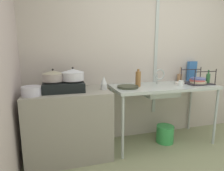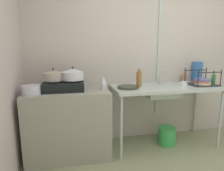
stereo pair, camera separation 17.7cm
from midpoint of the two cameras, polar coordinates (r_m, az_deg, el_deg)
wall_back at (r=3.06m, az=10.69°, el=8.10°), size 4.67×0.10×2.49m
wall_metal_strip at (r=3.01m, az=11.61°, el=10.40°), size 0.05×0.01×1.99m
counter_concrete at (r=2.55m, az=-14.93°, el=-11.24°), size 1.03×0.63×0.87m
counter_sink at (r=2.79m, az=13.62°, el=-1.26°), size 1.51×0.63×0.87m
stove at (r=2.41m, az=-16.58°, el=-0.22°), size 0.49×0.37×0.13m
pot_on_left_burner at (r=2.39m, az=-19.57°, el=2.78°), size 0.26×0.26×0.15m
pot_on_right_burner at (r=2.39m, az=-13.93°, el=3.25°), size 0.28×0.28×0.17m
pot_beside_stove at (r=2.31m, az=-25.30°, el=-1.52°), size 0.22×0.22×0.10m
percolator at (r=2.40m, az=-4.63°, el=0.73°), size 0.08×0.08×0.17m
sink_basin at (r=2.75m, az=12.89°, el=-1.62°), size 0.48×0.29×0.15m
faucet at (r=2.82m, az=12.50°, el=3.16°), size 0.16×0.09×0.23m
frying_pan at (r=2.52m, az=2.84°, el=-0.43°), size 0.29×0.29×0.03m
dish_rack at (r=3.07m, az=23.17°, el=1.30°), size 0.38×0.33×0.24m
cup_by_rack at (r=2.84m, az=18.61°, el=0.75°), size 0.07×0.07×0.07m
small_bowl_on_drainboard at (r=2.92m, az=18.35°, el=0.65°), size 0.13×0.13×0.04m
bottle_by_sink at (r=2.62m, az=6.06°, el=2.07°), size 0.07×0.07×0.24m
bottle_by_rack at (r=3.16m, az=25.84°, el=2.02°), size 0.06×0.06×0.20m
cereal_box at (r=3.35m, az=21.77°, el=4.12°), size 0.17×0.07×0.32m
utensil_jar at (r=3.22m, az=18.46°, el=2.34°), size 0.08×0.08×0.23m
bucket_on_floor at (r=3.00m, az=14.19°, el=-14.17°), size 0.26×0.26×0.26m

